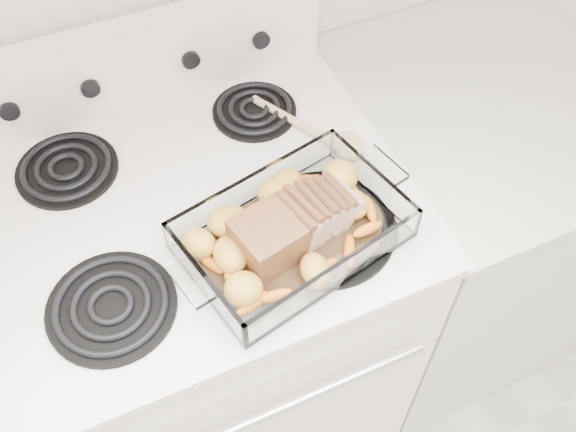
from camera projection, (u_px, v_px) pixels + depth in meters
name	position (u px, v px, depth m)	size (l,w,h in m)	color
electric_range	(214.00, 317.00, 1.53)	(0.78, 0.70, 1.12)	white
counter_right	(450.00, 228.00, 1.70)	(0.58, 0.68, 0.93)	silver
baking_dish	(293.00, 235.00, 1.08)	(0.36, 0.24, 0.07)	white
pork_roast	(286.00, 228.00, 1.06)	(0.22, 0.10, 0.08)	brown
roast_vegetables	(281.00, 216.00, 1.09)	(0.38, 0.21, 0.05)	#CB6A1C
wooden_spoon	(325.00, 135.00, 1.25)	(0.15, 0.24, 0.02)	#C9B790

